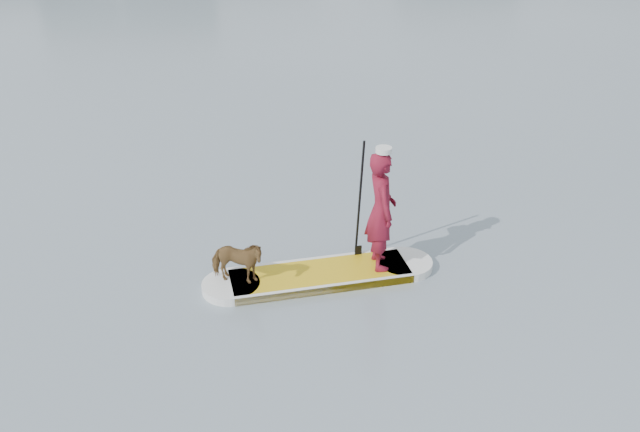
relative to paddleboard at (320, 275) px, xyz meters
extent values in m
plane|color=slate|center=(2.12, -0.14, -0.06)|extent=(140.00, 140.00, 0.00)
cube|color=gold|center=(0.00, 0.00, 0.00)|extent=(2.56, 1.01, 0.12)
cylinder|color=silver|center=(-1.25, -0.11, 0.00)|extent=(0.80, 0.80, 0.12)
cylinder|color=silver|center=(1.25, 0.11, 0.00)|extent=(0.80, 0.80, 0.12)
cube|color=silver|center=(-0.03, 0.37, 0.00)|extent=(2.50, 0.27, 0.12)
cube|color=silver|center=(0.03, -0.37, 0.00)|extent=(2.50, 0.27, 0.12)
imported|color=maroon|center=(0.85, 0.07, 0.92)|extent=(0.42, 0.63, 1.72)
cylinder|color=silver|center=(0.85, 0.07, 1.81)|extent=(0.22, 0.22, 0.07)
imported|color=#543A1C|center=(-1.15, -0.10, 0.38)|extent=(0.84, 0.58, 0.65)
cylinder|color=black|center=(0.62, 0.38, 0.94)|extent=(0.06, 0.30, 1.89)
cube|color=black|center=(0.62, 0.38, 0.04)|extent=(0.10, 0.03, 0.32)
camera|label=1|loc=(-1.22, -8.33, 5.42)|focal=40.00mm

